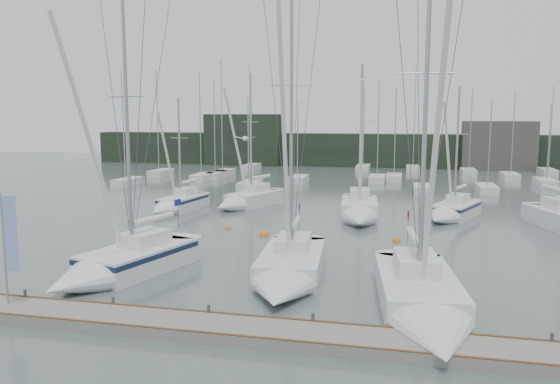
{
  "coord_description": "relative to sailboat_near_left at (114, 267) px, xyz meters",
  "views": [
    {
      "loc": [
        5.08,
        -22.77,
        7.8
      ],
      "look_at": [
        -1.31,
        5.0,
        3.79
      ],
      "focal_mm": 35.0,
      "sensor_mm": 36.0,
      "label": 1
    }
  ],
  "objects": [
    {
      "name": "buoy_b",
      "position": [
        13.09,
        11.18,
        -0.61
      ],
      "size": [
        0.54,
        0.54,
        0.54
      ],
      "primitive_type": "sphere",
      "color": "orange",
      "rests_on": "ground"
    },
    {
      "name": "far_building_left",
      "position": [
        -11.64,
        59.82,
        3.39
      ],
      "size": [
        12.0,
        3.0,
        8.0
      ],
      "primitive_type": "cube",
      "color": "black",
      "rests_on": "ground"
    },
    {
      "name": "far_treeline",
      "position": [
        8.36,
        61.82,
        1.89
      ],
      "size": [
        90.0,
        4.0,
        5.0
      ],
      "primitive_type": "cube",
      "color": "black",
      "rests_on": "ground"
    },
    {
      "name": "sailboat_mid_a",
      "position": [
        -4.78,
        18.03,
        -0.06
      ],
      "size": [
        3.2,
        7.18,
        9.96
      ],
      "rotation": [
        0.0,
        0.0,
        -0.13
      ],
      "color": "silver",
      "rests_on": "ground"
    },
    {
      "name": "seagull",
      "position": [
        6.94,
        -1.16,
        6.25
      ],
      "size": [
        0.96,
        0.47,
        0.19
      ],
      "rotation": [
        0.0,
        0.0,
        -0.31
      ],
      "color": "silver",
      "rests_on": "ground"
    },
    {
      "name": "buoy_c",
      "position": [
        1.6,
        12.43,
        -0.61
      ],
      "size": [
        0.47,
        0.47,
        0.47
      ],
      "primitive_type": "sphere",
      "color": "orange",
      "rests_on": "ground"
    },
    {
      "name": "sailboat_near_center",
      "position": [
        8.27,
        0.93,
        -0.09
      ],
      "size": [
        3.72,
        9.84,
        15.68
      ],
      "rotation": [
        0.0,
        0.0,
        0.08
      ],
      "color": "silver",
      "rests_on": "ground"
    },
    {
      "name": "sailboat_near_right",
      "position": [
        14.35,
        -2.36,
        -0.03
      ],
      "size": [
        4.21,
        10.7,
        15.95
      ],
      "rotation": [
        0.0,
        0.0,
        0.11
      ],
      "color": "silver",
      "rests_on": "ground"
    },
    {
      "name": "sailboat_near_left",
      "position": [
        0.0,
        0.0,
        0.0
      ],
      "size": [
        5.15,
        9.11,
        14.7
      ],
      "rotation": [
        0.0,
        0.0,
        -0.27
      ],
      "color": "silver",
      "rests_on": "ground"
    },
    {
      "name": "dock_banner",
      "position": [
        -1.45,
        -5.18,
        2.43
      ],
      "size": [
        0.68,
        0.09,
        4.47
      ],
      "rotation": [
        0.0,
        0.0,
        0.01
      ],
      "color": "#96989D",
      "rests_on": "dock"
    },
    {
      "name": "mast_forest",
      "position": [
        10.48,
        42.94,
        -0.13
      ],
      "size": [
        57.48,
        27.26,
        14.88
      ],
      "color": "silver",
      "rests_on": "ground"
    },
    {
      "name": "ground",
      "position": [
        8.36,
        -0.18,
        -0.61
      ],
      "size": [
        160.0,
        160.0,
        0.0
      ],
      "primitive_type": "plane",
      "color": "#4D5E5C",
      "rests_on": "ground"
    },
    {
      "name": "far_building_right",
      "position": [
        26.36,
        59.82,
        2.89
      ],
      "size": [
        10.0,
        3.0,
        7.0
      ],
      "primitive_type": "cube",
      "color": "#45423F",
      "rests_on": "ground"
    },
    {
      "name": "sailboat_mid_c",
      "position": [
        10.24,
        17.49,
        0.02
      ],
      "size": [
        3.36,
        8.52,
        12.39
      ],
      "rotation": [
        0.0,
        0.0,
        0.08
      ],
      "color": "silver",
      "rests_on": "ground"
    },
    {
      "name": "dock",
      "position": [
        8.36,
        -5.18,
        -0.41
      ],
      "size": [
        24.0,
        2.0,
        0.4
      ],
      "primitive_type": "cube",
      "color": "#63645F",
      "rests_on": "ground"
    },
    {
      "name": "sailboat_mid_b",
      "position": [
        0.16,
        21.04,
        -0.04
      ],
      "size": [
        4.98,
        7.91,
        12.09
      ],
      "rotation": [
        0.0,
        0.0,
        -0.36
      ],
      "color": "silver",
      "rests_on": "ground"
    },
    {
      "name": "sailboat_mid_d",
      "position": [
        16.88,
        19.37,
        -0.06
      ],
      "size": [
        4.96,
        7.38,
        10.73
      ],
      "rotation": [
        0.0,
        0.0,
        -0.4
      ],
      "color": "silver",
      "rests_on": "ground"
    },
    {
      "name": "buoy_a",
      "position": [
        4.58,
        10.95,
        -0.61
      ],
      "size": [
        0.65,
        0.65,
        0.65
      ],
      "primitive_type": "sphere",
      "color": "orange",
      "rests_on": "ground"
    }
  ]
}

